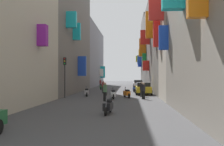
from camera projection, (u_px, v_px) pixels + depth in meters
ground_plane at (115, 92)px, 33.07m from camera, size 140.00×140.00×0.00m
building_left_mid_a at (57, 21)px, 32.58m from camera, size 7.13×18.52×19.67m
building_left_mid_b at (85, 57)px, 52.72m from camera, size 7.10×21.93×12.92m
building_right_mid_a at (194, 25)px, 21.95m from camera, size 7.32×5.15×14.00m
building_right_mid_b at (168, 44)px, 37.20m from camera, size 7.39×25.44×14.66m
building_right_mid_c at (155, 52)px, 56.20m from camera, size 7.33×12.63×15.91m
parked_car_white at (138, 84)px, 46.10m from camera, size 1.93×3.96×1.45m
parked_car_yellow at (143, 88)px, 29.07m from camera, size 1.95×4.47×1.44m
scooter_silver at (86, 92)px, 26.26m from camera, size 0.69×1.84×1.13m
scooter_blue at (135, 89)px, 33.01m from camera, size 0.71×1.79×1.13m
scooter_white at (113, 94)px, 23.46m from camera, size 0.58×1.85×1.13m
scooter_orange at (127, 93)px, 24.52m from camera, size 0.79×1.88×1.13m
scooter_black at (108, 106)px, 14.08m from camera, size 0.56×1.90×1.13m
scooter_green at (102, 87)px, 38.50m from camera, size 0.53×1.85×1.13m
pedestrian_crossing at (100, 84)px, 44.48m from camera, size 0.41×0.41×1.62m
pedestrian_near_left at (103, 87)px, 30.98m from camera, size 0.39×0.39×1.65m
pedestrian_near_right at (105, 92)px, 21.18m from camera, size 0.50×0.50×1.68m
pedestrian_mid_street at (143, 91)px, 22.97m from camera, size 0.43×0.43×1.62m
pedestrian_far_away at (142, 89)px, 25.54m from camera, size 0.45×0.45×1.63m
traffic_light_near_corner at (65, 70)px, 24.12m from camera, size 0.26×0.34×4.15m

